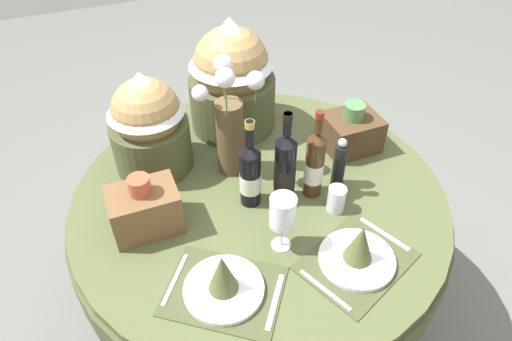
{
  "coord_description": "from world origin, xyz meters",
  "views": [
    {
      "loc": [
        -0.46,
        -1.11,
        1.93
      ],
      "look_at": [
        0.0,
        0.03,
        0.84
      ],
      "focal_mm": 32.22,
      "sensor_mm": 36.0,
      "label": 1
    }
  ],
  "objects_px": {
    "place_setting_right": "(358,252)",
    "woven_basket_side_right": "(351,131)",
    "gift_tub_back_left": "(148,120)",
    "gift_tub_back_centre": "(231,73)",
    "wine_bottle_left": "(285,168)",
    "flower_vase": "(230,124)",
    "wine_bottle_right": "(315,164)",
    "pepper_mill": "(339,164)",
    "tumbler_near_right": "(336,199)",
    "woven_basket_side_left": "(145,209)",
    "dining_table": "(259,219)",
    "place_setting_left": "(223,282)",
    "wine_glass_left": "(283,213)",
    "wine_bottle_centre": "(250,174)"
  },
  "relations": [
    {
      "from": "flower_vase",
      "to": "wine_bottle_right",
      "type": "distance_m",
      "value": 0.33
    },
    {
      "from": "place_setting_left",
      "to": "place_setting_right",
      "type": "distance_m",
      "value": 0.42
    },
    {
      "from": "place_setting_left",
      "to": "wine_bottle_right",
      "type": "bearing_deg",
      "value": 32.8
    },
    {
      "from": "place_setting_right",
      "to": "wine_bottle_centre",
      "type": "relative_size",
      "value": 1.19
    },
    {
      "from": "wine_glass_left",
      "to": "pepper_mill",
      "type": "xyz_separation_m",
      "value": [
        0.31,
        0.19,
        -0.06
      ]
    },
    {
      "from": "flower_vase",
      "to": "wine_glass_left",
      "type": "distance_m",
      "value": 0.42
    },
    {
      "from": "wine_glass_left",
      "to": "gift_tub_back_centre",
      "type": "relative_size",
      "value": 0.44
    },
    {
      "from": "wine_bottle_left",
      "to": "woven_basket_side_right",
      "type": "bearing_deg",
      "value": 24.87
    },
    {
      "from": "pepper_mill",
      "to": "woven_basket_side_left",
      "type": "bearing_deg",
      "value": 175.54
    },
    {
      "from": "place_setting_right",
      "to": "gift_tub_back_left",
      "type": "height_order",
      "value": "gift_tub_back_left"
    },
    {
      "from": "tumbler_near_right",
      "to": "gift_tub_back_centre",
      "type": "xyz_separation_m",
      "value": [
        -0.16,
        0.61,
        0.2
      ]
    },
    {
      "from": "wine_bottle_right",
      "to": "place_setting_left",
      "type": "bearing_deg",
      "value": -147.2
    },
    {
      "from": "wine_glass_left",
      "to": "gift_tub_back_left",
      "type": "distance_m",
      "value": 0.62
    },
    {
      "from": "wine_bottle_right",
      "to": "gift_tub_back_centre",
      "type": "xyz_separation_m",
      "value": [
        -0.12,
        0.51,
        0.12
      ]
    },
    {
      "from": "place_setting_right",
      "to": "tumbler_near_right",
      "type": "height_order",
      "value": "place_setting_right"
    },
    {
      "from": "wine_bottle_centre",
      "to": "woven_basket_side_left",
      "type": "distance_m",
      "value": 0.37
    },
    {
      "from": "gift_tub_back_left",
      "to": "dining_table",
      "type": "bearing_deg",
      "value": -43.39
    },
    {
      "from": "gift_tub_back_centre",
      "to": "wine_glass_left",
      "type": "bearing_deg",
      "value": -97.09
    },
    {
      "from": "flower_vase",
      "to": "gift_tub_back_left",
      "type": "xyz_separation_m",
      "value": [
        -0.27,
        0.14,
        -0.0
      ]
    },
    {
      "from": "place_setting_right",
      "to": "woven_basket_side_right",
      "type": "xyz_separation_m",
      "value": [
        0.28,
        0.52,
        0.03
      ]
    },
    {
      "from": "tumbler_near_right",
      "to": "gift_tub_back_centre",
      "type": "bearing_deg",
      "value": 104.32
    },
    {
      "from": "dining_table",
      "to": "tumbler_near_right",
      "type": "bearing_deg",
      "value": -39.24
    },
    {
      "from": "wine_bottle_right",
      "to": "flower_vase",
      "type": "bearing_deg",
      "value": 134.89
    },
    {
      "from": "wine_glass_left",
      "to": "gift_tub_back_left",
      "type": "xyz_separation_m",
      "value": [
        -0.29,
        0.55,
        0.06
      ]
    },
    {
      "from": "wine_bottle_centre",
      "to": "wine_bottle_right",
      "type": "height_order",
      "value": "wine_bottle_right"
    },
    {
      "from": "wine_bottle_centre",
      "to": "wine_glass_left",
      "type": "height_order",
      "value": "wine_bottle_centre"
    },
    {
      "from": "wine_bottle_left",
      "to": "tumbler_near_right",
      "type": "distance_m",
      "value": 0.21
    },
    {
      "from": "place_setting_left",
      "to": "pepper_mill",
      "type": "bearing_deg",
      "value": 27.77
    },
    {
      "from": "wine_bottle_left",
      "to": "woven_basket_side_right",
      "type": "distance_m",
      "value": 0.41
    },
    {
      "from": "wine_bottle_right",
      "to": "woven_basket_side_right",
      "type": "distance_m",
      "value": 0.33
    },
    {
      "from": "place_setting_left",
      "to": "flower_vase",
      "type": "distance_m",
      "value": 0.57
    },
    {
      "from": "dining_table",
      "to": "wine_glass_left",
      "type": "distance_m",
      "value": 0.39
    },
    {
      "from": "tumbler_near_right",
      "to": "gift_tub_back_centre",
      "type": "distance_m",
      "value": 0.67
    },
    {
      "from": "wine_bottle_left",
      "to": "gift_tub_back_left",
      "type": "bearing_deg",
      "value": 137.35
    },
    {
      "from": "gift_tub_back_left",
      "to": "woven_basket_side_right",
      "type": "height_order",
      "value": "gift_tub_back_left"
    },
    {
      "from": "place_setting_right",
      "to": "dining_table",
      "type": "bearing_deg",
      "value": 112.35
    },
    {
      "from": "pepper_mill",
      "to": "gift_tub_back_centre",
      "type": "distance_m",
      "value": 0.57
    },
    {
      "from": "wine_bottle_right",
      "to": "pepper_mill",
      "type": "distance_m",
      "value": 0.11
    },
    {
      "from": "flower_vase",
      "to": "wine_bottle_centre",
      "type": "height_order",
      "value": "flower_vase"
    },
    {
      "from": "place_setting_right",
      "to": "gift_tub_back_left",
      "type": "relative_size",
      "value": 1.02
    },
    {
      "from": "pepper_mill",
      "to": "gift_tub_back_centre",
      "type": "height_order",
      "value": "gift_tub_back_centre"
    },
    {
      "from": "dining_table",
      "to": "place_setting_right",
      "type": "relative_size",
      "value": 3.35
    },
    {
      "from": "wine_bottle_left",
      "to": "woven_basket_side_right",
      "type": "relative_size",
      "value": 1.75
    },
    {
      "from": "place_setting_right",
      "to": "gift_tub_back_centre",
      "type": "height_order",
      "value": "gift_tub_back_centre"
    },
    {
      "from": "gift_tub_back_left",
      "to": "gift_tub_back_centre",
      "type": "distance_m",
      "value": 0.4
    },
    {
      "from": "wine_glass_left",
      "to": "woven_basket_side_right",
      "type": "height_order",
      "value": "wine_glass_left"
    },
    {
      "from": "flower_vase",
      "to": "woven_basket_side_right",
      "type": "xyz_separation_m",
      "value": [
        0.49,
        -0.04,
        -0.14
      ]
    },
    {
      "from": "woven_basket_side_right",
      "to": "wine_bottle_left",
      "type": "bearing_deg",
      "value": -155.13
    },
    {
      "from": "gift_tub_back_left",
      "to": "woven_basket_side_right",
      "type": "relative_size",
      "value": 1.95
    },
    {
      "from": "wine_bottle_left",
      "to": "woven_basket_side_left",
      "type": "distance_m",
      "value": 0.49
    }
  ]
}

